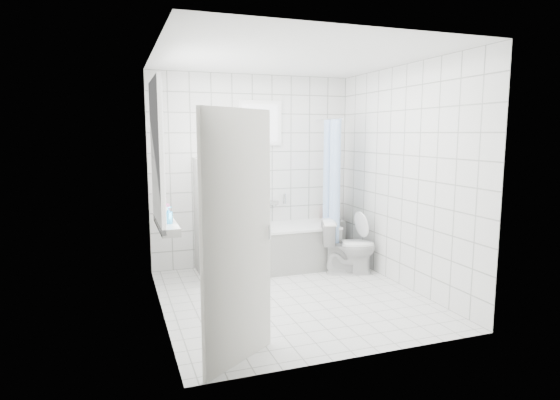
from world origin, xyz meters
name	(u,v)px	position (x,y,z in m)	size (l,w,h in m)	color
ground	(292,297)	(0.00, 0.00, 0.00)	(3.00, 3.00, 0.00)	white
ceiling	(292,57)	(0.00, 0.00, 2.60)	(3.00, 3.00, 0.00)	white
wall_back	(253,171)	(0.00, 1.50, 1.30)	(2.80, 0.02, 2.60)	white
wall_front	(361,200)	(0.00, -1.50, 1.30)	(2.80, 0.02, 2.60)	white
wall_left	(158,186)	(-1.40, 0.00, 1.30)	(0.02, 3.00, 2.60)	white
wall_right	(403,177)	(1.40, 0.00, 1.30)	(0.02, 3.00, 2.60)	white
window_left	(159,154)	(-1.35, 0.30, 1.60)	(0.01, 0.90, 1.40)	white
window_back	(261,123)	(0.10, 1.46, 1.95)	(0.50, 0.01, 0.50)	white
window_sill	(166,224)	(-1.31, 0.30, 0.86)	(0.18, 1.02, 0.08)	white
door	(238,239)	(-0.93, -1.25, 1.00)	(0.04, 0.80, 2.00)	silver
bathtub	(273,248)	(0.16, 1.12, 0.29)	(1.70, 0.77, 0.58)	white
partition_wall	(205,219)	(-0.75, 1.07, 0.75)	(0.15, 0.85, 1.50)	white
tiled_ledge	(330,239)	(1.12, 1.38, 0.28)	(0.40, 0.24, 0.55)	white
toilet	(349,247)	(1.03, 0.61, 0.35)	(0.39, 0.69, 0.70)	white
curtain_rod	(329,119)	(0.95, 1.10, 2.00)	(0.02, 0.02, 0.80)	silver
shower_curtain	(332,187)	(0.95, 0.97, 1.10)	(0.14, 0.48, 1.78)	#4B86DE
tub_faucet	(272,203)	(0.26, 1.46, 0.85)	(0.18, 0.06, 0.06)	silver
sill_bottles	(166,212)	(-1.30, 0.33, 0.99)	(0.16, 0.55, 0.20)	#BA5D94
ledge_bottles	(332,213)	(1.14, 1.35, 0.67)	(0.19, 0.18, 0.28)	#1832C5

